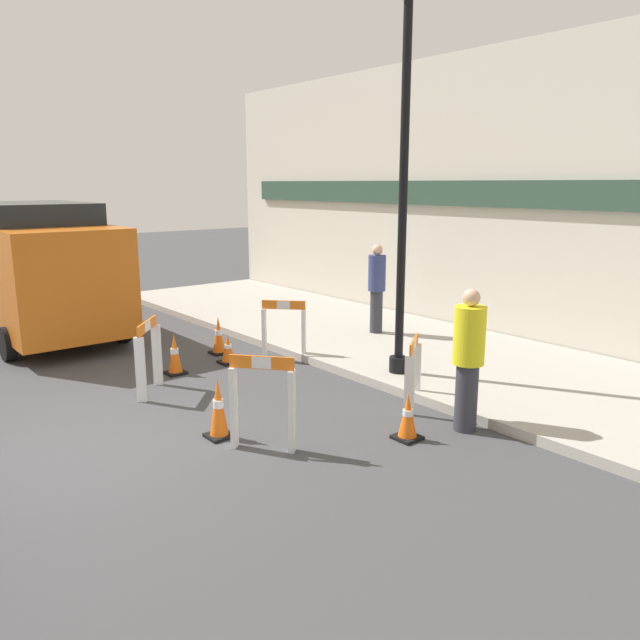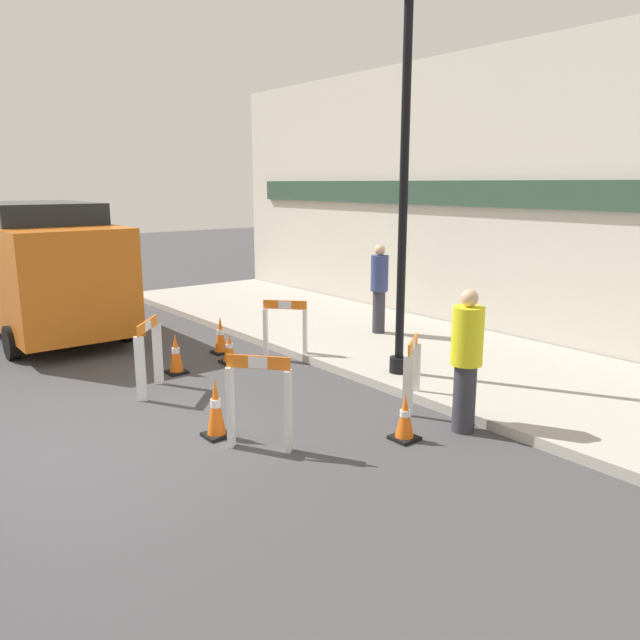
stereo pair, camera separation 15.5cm
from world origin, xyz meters
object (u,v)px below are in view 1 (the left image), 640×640
(streetlamp_post, at_px, (405,126))
(work_van, at_px, (37,265))
(person_worker, at_px, (468,356))
(person_pedestrian, at_px, (377,286))

(streetlamp_post, relative_size, work_van, 1.12)
(streetlamp_post, height_order, person_worker, streetlamp_post)
(person_worker, distance_m, person_pedestrian, 4.68)
(streetlamp_post, distance_m, work_van, 7.79)
(person_worker, height_order, work_van, work_van)
(streetlamp_post, bearing_deg, person_pedestrian, 143.39)
(person_worker, distance_m, work_van, 8.92)
(person_worker, relative_size, work_van, 0.35)
(streetlamp_post, bearing_deg, person_worker, -22.82)
(streetlamp_post, height_order, person_pedestrian, streetlamp_post)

